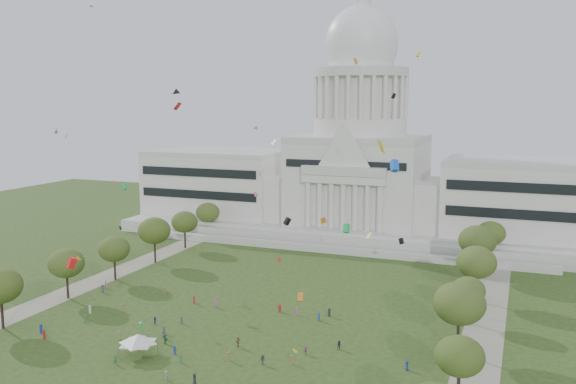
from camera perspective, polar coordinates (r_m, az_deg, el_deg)
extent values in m
plane|color=#2E4319|center=(116.83, -8.31, -14.81)|extent=(400.00, 400.00, 0.00)
cube|color=#BCB9AF|center=(219.30, 6.66, -3.20)|extent=(160.00, 60.00, 4.00)
cube|color=#BCB9AF|center=(188.52, 4.10, -5.39)|extent=(130.00, 3.00, 2.00)
cube|color=#BCB9AF|center=(195.63, 4.80, -4.44)|extent=(140.00, 3.00, 5.00)
cube|color=silver|center=(235.89, -6.38, 0.83)|extent=(50.00, 34.00, 22.00)
cube|color=silver|center=(209.33, 21.38, -0.66)|extent=(50.00, 34.00, 22.00)
cube|color=silver|center=(222.95, -0.22, -0.34)|extent=(12.00, 26.00, 16.00)
cube|color=silver|center=(209.53, 13.66, -1.14)|extent=(12.00, 26.00, 16.00)
cube|color=silver|center=(215.71, 6.67, 0.92)|extent=(44.00, 38.00, 28.00)
cube|color=silver|center=(196.16, 5.20, 1.14)|extent=(28.00, 3.00, 2.40)
cube|color=black|center=(220.68, -8.46, 0.79)|extent=(46.00, 0.40, 11.00)
cube|color=black|center=(192.02, 21.40, -0.83)|extent=(46.00, 0.40, 11.00)
cylinder|color=silver|center=(214.06, 6.76, 6.07)|extent=(32.00, 32.00, 6.00)
cylinder|color=silver|center=(213.90, 6.80, 8.75)|extent=(28.00, 28.00, 14.00)
cylinder|color=#BCB9AF|center=(214.13, 6.84, 11.02)|extent=(32.40, 32.40, 3.00)
cylinder|color=silver|center=(214.46, 6.87, 12.49)|extent=(22.00, 22.00, 8.00)
ellipsoid|color=silver|center=(214.79, 6.89, 13.56)|extent=(25.00, 25.00, 26.20)
cylinder|color=silver|center=(216.43, 6.95, 17.12)|extent=(6.00, 6.00, 5.00)
cube|color=gray|center=(166.11, -17.76, -8.04)|extent=(8.00, 160.00, 0.04)
cube|color=gray|center=(131.43, 17.82, -12.44)|extent=(8.00, 160.00, 0.04)
cylinder|color=black|center=(139.75, -25.17, -10.34)|extent=(0.56, 0.56, 5.75)
ellipsoid|color=#3E5018|center=(138.00, -25.33, -7.94)|extent=(8.86, 8.86, 7.25)
ellipsoid|color=#365117|center=(99.24, 15.77, -14.57)|extent=(7.58, 7.58, 6.20)
cylinder|color=black|center=(154.26, -19.93, -8.36)|extent=(0.56, 0.56, 5.47)
ellipsoid|color=#3A4E1B|center=(152.74, -20.04, -6.27)|extent=(8.42, 8.42, 6.89)
cylinder|color=black|center=(118.85, 15.61, -13.02)|extent=(0.56, 0.56, 6.20)
ellipsoid|color=#3B501D|center=(116.64, 15.74, -10.00)|extent=(9.55, 9.55, 7.82)
cylinder|color=black|center=(166.01, -15.89, -7.03)|extent=(0.56, 0.56, 5.27)
ellipsoid|color=#3A4E1A|center=(164.64, -15.97, -5.15)|extent=(8.12, 8.12, 6.65)
cylinder|color=black|center=(135.09, 16.44, -10.78)|extent=(0.56, 0.56, 4.56)
ellipsoid|color=#3B4F19|center=(133.61, 16.53, -8.83)|extent=(7.01, 7.01, 5.74)
cylinder|color=black|center=(180.46, -12.34, -5.54)|extent=(0.56, 0.56, 6.03)
ellipsoid|color=#374B15|center=(179.05, -12.40, -3.55)|extent=(9.29, 9.29, 7.60)
cylinder|color=black|center=(149.63, 17.12, -8.64)|extent=(0.56, 0.56, 5.97)
ellipsoid|color=#3E511F|center=(147.94, 17.22, -6.30)|extent=(9.19, 9.19, 7.52)
cylinder|color=black|center=(196.39, -9.61, -4.42)|extent=(0.56, 0.56, 5.41)
ellipsoid|color=#344B17|center=(195.21, -9.65, -2.78)|extent=(8.33, 8.33, 6.81)
cylinder|color=black|center=(169.02, 17.21, -6.61)|extent=(0.56, 0.56, 6.37)
ellipsoid|color=#32461B|center=(167.45, 17.31, -4.38)|extent=(9.82, 9.82, 8.03)
cylinder|color=black|center=(212.55, -7.49, -3.40)|extent=(0.56, 0.56, 5.32)
ellipsoid|color=#3C4E18|center=(211.48, -7.52, -1.91)|extent=(8.19, 8.19, 6.70)
cylinder|color=black|center=(186.39, 18.37, -5.42)|extent=(0.56, 0.56, 5.47)
ellipsoid|color=#395117|center=(185.13, 18.45, -3.68)|extent=(8.42, 8.42, 6.89)
cylinder|color=#4C4C4C|center=(117.70, -15.55, -14.28)|extent=(0.12, 0.12, 2.20)
cylinder|color=#4C4C4C|center=(114.99, -13.51, -14.76)|extent=(0.12, 0.12, 2.20)
cylinder|color=#4C4C4C|center=(121.36, -14.12, -13.51)|extent=(0.12, 0.12, 2.20)
cylinder|color=#4C4C4C|center=(118.74, -12.12, -13.95)|extent=(0.12, 0.12, 2.20)
cube|color=white|center=(117.72, -13.84, -13.58)|extent=(6.49, 6.49, 0.18)
pyramid|color=white|center=(117.37, -13.86, -13.15)|extent=(9.09, 9.09, 1.76)
imported|color=navy|center=(111.29, 11.08, -15.65)|extent=(0.94, 0.88, 1.61)
imported|color=#26262B|center=(117.83, 4.82, -14.09)|extent=(0.97, 0.80, 1.73)
imported|color=olive|center=(113.26, -5.53, -15.04)|extent=(1.14, 1.30, 1.80)
imported|color=olive|center=(118.94, -4.69, -13.80)|extent=(0.98, 1.30, 1.98)
imported|color=#33723F|center=(122.20, -11.41, -13.33)|extent=(1.80, 1.78, 1.96)
imported|color=#26262B|center=(105.37, -8.74, -16.92)|extent=(1.00, 1.14, 1.96)
imported|color=#33723F|center=(115.72, -15.90, -14.82)|extent=(0.78, 0.78, 1.75)
imported|color=navy|center=(132.78, -12.34, -11.65)|extent=(0.86, 0.63, 1.60)
imported|color=#26262B|center=(111.48, -2.38, -15.41)|extent=(1.26, 1.18, 1.77)
imported|color=#994C8C|center=(115.31, 1.66, -14.61)|extent=(0.69, 1.04, 1.63)
imported|color=silver|center=(107.85, -11.30, -16.47)|extent=(1.53, 1.44, 1.63)
cube|color=navy|center=(134.44, -22.10, -11.78)|extent=(0.47, 0.56, 1.83)
cube|color=navy|center=(117.30, -10.56, -14.35)|extent=(0.50, 0.43, 1.60)
cube|color=#26262B|center=(134.40, 3.88, -11.18)|extent=(0.54, 0.53, 1.77)
cube|color=silver|center=(142.79, -18.04, -10.39)|extent=(0.32, 0.49, 1.77)
cube|color=olive|center=(151.43, -11.47, -9.09)|extent=(0.35, 0.47, 1.62)
cube|color=#B21E1E|center=(131.16, -21.86, -12.29)|extent=(0.41, 0.53, 1.77)
cube|color=#B21E1E|center=(143.88, -8.80, -9.94)|extent=(0.41, 0.52, 1.71)
cube|color=#994C8C|center=(159.63, -16.69, -8.31)|extent=(0.56, 0.59, 1.92)
cube|color=#4C4C51|center=(125.07, -11.61, -12.92)|extent=(0.26, 0.41, 1.52)
cube|color=#994C8C|center=(134.83, 0.81, -11.11)|extent=(0.53, 0.51, 1.70)
cube|color=navy|center=(131.71, 2.92, -11.57)|extent=(0.43, 0.55, 1.84)
cube|color=olive|center=(111.55, 0.33, -15.42)|extent=(0.51, 0.47, 1.65)
cube|color=#994C8C|center=(140.97, -6.87, -10.26)|extent=(0.54, 0.57, 1.85)
cube|color=olive|center=(126.25, -15.54, -12.80)|extent=(0.52, 0.54, 1.75)
cube|color=#33723F|center=(113.75, -10.03, -15.10)|extent=(0.47, 0.37, 1.54)
cube|color=#4C4C51|center=(131.91, -9.93, -11.73)|extent=(0.35, 0.46, 1.53)
cube|color=#B21E1E|center=(136.69, -0.77, -10.82)|extent=(0.48, 0.54, 1.74)
cube|color=#33723F|center=(140.39, -4.19, -10.38)|extent=(0.42, 0.46, 1.48)
cube|color=#4C4C51|center=(127.21, -11.54, -12.53)|extent=(0.33, 0.46, 1.60)
cube|color=#33723F|center=(137.58, -18.47, -11.18)|extent=(0.49, 0.43, 1.59)
cube|color=olive|center=(141.48, -15.22, -10.42)|extent=(0.58, 0.58, 1.91)
cube|color=#4C4C51|center=(156.59, -16.96, -8.65)|extent=(0.36, 0.53, 1.89)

